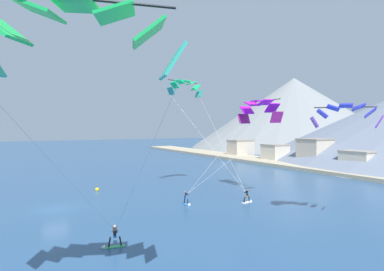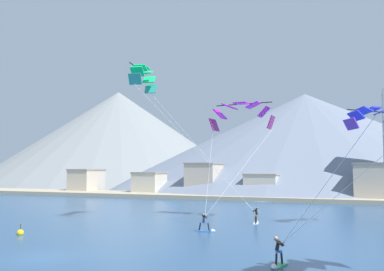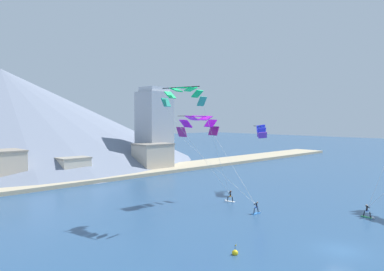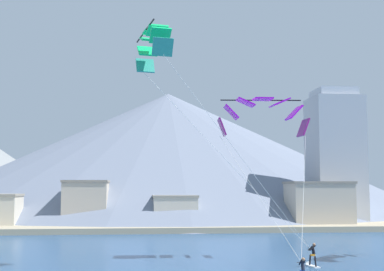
{
  "view_description": "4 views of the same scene",
  "coord_description": "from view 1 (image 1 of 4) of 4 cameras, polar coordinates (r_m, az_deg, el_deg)",
  "views": [
    {
      "loc": [
        35.54,
        -3.18,
        8.85
      ],
      "look_at": [
        0.01,
        17.14,
        7.85
      ],
      "focal_mm": 28.0,
      "sensor_mm": 36.0,
      "label": 1
    },
    {
      "loc": [
        18.12,
        -20.95,
        5.31
      ],
      "look_at": [
        2.73,
        16.83,
        8.47
      ],
      "focal_mm": 40.0,
      "sensor_mm": 36.0,
      "label": 2
    },
    {
      "loc": [
        -33.41,
        -14.8,
        12.22
      ],
      "look_at": [
        -2.72,
        16.85,
        10.12
      ],
      "focal_mm": 35.0,
      "sensor_mm": 36.0,
      "label": 3
    },
    {
      "loc": [
        -4.13,
        -16.83,
        5.56
      ],
      "look_at": [
        -1.02,
        13.77,
        8.51
      ],
      "focal_mm": 50.0,
      "sensor_mm": 36.0,
      "label": 4
    }
  ],
  "objects": [
    {
      "name": "ground_plane",
      "position": [
        36.76,
        -24.52,
        -12.65
      ],
      "size": [
        400.0,
        400.0,
        0.0
      ],
      "primitive_type": "plane",
      "color": "navy"
    },
    {
      "name": "kitesurfer_near_lead",
      "position": [
        35.29,
        -0.97,
        -12.39
      ],
      "size": [
        1.74,
        0.57,
        1.64
      ],
      "color": "#337FDB",
      "rests_on": "ground"
    },
    {
      "name": "kitesurfer_near_trail",
      "position": [
        37.06,
        10.64,
        -11.68
      ],
      "size": [
        0.67,
        1.78,
        1.7
      ],
      "color": "white",
      "rests_on": "ground"
    },
    {
      "name": "kitesurfer_mid_center",
      "position": [
        24.25,
        -15.02,
        -18.85
      ],
      "size": [
        0.71,
        1.78,
        1.69
      ],
      "color": "#33B266",
      "rests_on": "ground"
    },
    {
      "name": "parafoil_kite_near_lead",
      "position": [
        40.54,
        12.61,
        4.98
      ],
      "size": [
        7.16,
        11.61,
        11.33
      ],
      "color": "#9A1E7D"
    },
    {
      "name": "parafoil_kite_near_trail",
      "position": [
        44.43,
        -1.19,
        9.26
      ],
      "size": [
        12.24,
        6.03,
        14.58
      ],
      "color": "teal"
    },
    {
      "name": "parafoil_kite_mid_center",
      "position": [
        13.3,
        -20.87,
        18.17
      ],
      "size": [
        11.67,
        8.49,
        12.59
      ],
      "color": "#2EB496"
    },
    {
      "name": "parafoil_kite_distant_high_outer",
      "position": [
        30.55,
        27.22,
        3.85
      ],
      "size": [
        5.44,
        4.97,
        2.23
      ],
      "color": "purple"
    },
    {
      "name": "race_marker_buoy",
      "position": [
        45.17,
        -17.62,
        -9.76
      ],
      "size": [
        0.56,
        0.56,
        1.02
      ],
      "color": "yellow",
      "rests_on": "ground"
    },
    {
      "name": "shoreline_strip",
      "position": [
        66.07,
        27.31,
        -6.15
      ],
      "size": [
        180.0,
        10.0,
        0.7
      ],
      "primitive_type": "cube",
      "color": "tan",
      "rests_on": "ground"
    },
    {
      "name": "shore_building_harbour_front",
      "position": [
        76.15,
        22.39,
        -2.94
      ],
      "size": [
        6.01,
        6.77,
        6.42
      ],
      "color": "beige",
      "rests_on": "ground"
    },
    {
      "name": "shore_building_promenade_mid",
      "position": [
        82.24,
        15.55,
        -3.2
      ],
      "size": [
        5.5,
        5.66,
        4.62
      ],
      "color": "beige",
      "rests_on": "ground"
    },
    {
      "name": "shore_building_quay_east",
      "position": [
        95.04,
        9.24,
        -2.38
      ],
      "size": [
        5.29,
        7.22,
        5.2
      ],
      "color": "beige",
      "rests_on": "ground"
    },
    {
      "name": "shore_building_old_town",
      "position": [
        67.58,
        29.13,
        -4.4
      ],
      "size": [
        5.97,
        4.77,
        4.43
      ],
      "color": "beige",
      "rests_on": "ground"
    },
    {
      "name": "mountain_peak_west_ridge",
      "position": [
        148.13,
        18.8,
        4.15
      ],
      "size": [
        95.17,
        95.17,
        32.3
      ],
      "color": "gray",
      "rests_on": "ground"
    }
  ]
}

